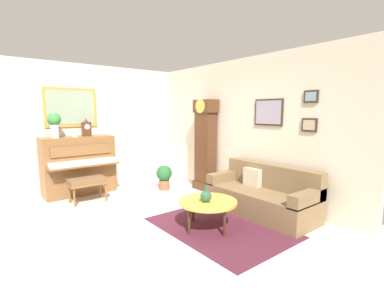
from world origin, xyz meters
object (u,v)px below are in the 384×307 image
object	(u,v)px
piano	(79,165)
piano_bench	(87,182)
mantel_clock	(86,128)
couch	(262,196)
green_jug	(206,196)
flower_vase	(54,122)
teacup	(75,136)
grandfather_clock	(205,147)
coffee_table	(208,203)
potted_plant	(164,176)

from	to	relation	value
piano	piano_bench	xyz separation A→B (m)	(0.72, -0.07, -0.22)
piano	mantel_clock	world-z (taller)	mantel_clock
couch	green_jug	bearing A→B (deg)	-93.44
flower_vase	teacup	world-z (taller)	flower_vase
grandfather_clock	piano	bearing A→B (deg)	-121.69
flower_vase	teacup	distance (m)	0.47
coffee_table	potted_plant	distance (m)	2.33
coffee_table	potted_plant	xyz separation A→B (m)	(-2.23, 0.65, -0.09)
couch	potted_plant	distance (m)	2.39
flower_vase	coffee_table	bearing A→B (deg)	23.75
grandfather_clock	coffee_table	size ratio (longest dim) A/B	2.31
coffee_table	piano	bearing A→B (deg)	-163.10
grandfather_clock	green_jug	world-z (taller)	grandfather_clock
couch	coffee_table	bearing A→B (deg)	-95.04
couch	teacup	bearing A→B (deg)	-145.46
grandfather_clock	green_jug	xyz separation A→B (m)	(1.70, -1.46, -0.44)
couch	piano	bearing A→B (deg)	-146.76
grandfather_clock	mantel_clock	xyz separation A→B (m)	(-1.45, -2.14, 0.45)
flower_vase	green_jug	distance (m)	3.56
piano	green_jug	world-z (taller)	piano
piano_bench	teacup	bearing A→B (deg)	179.64
piano_bench	coffee_table	bearing A→B (deg)	22.90
coffee_table	teacup	world-z (taller)	teacup
green_jug	potted_plant	world-z (taller)	green_jug
piano	grandfather_clock	xyz separation A→B (m)	(1.45, 2.35, 0.34)
piano_bench	coffee_table	size ratio (longest dim) A/B	0.80
flower_vase	couch	bearing A→B (deg)	38.23
coffee_table	teacup	size ratio (longest dim) A/B	7.59
coffee_table	flower_vase	xyz separation A→B (m)	(-3.12, -1.37, 1.15)
piano	piano_bench	distance (m)	0.76
flower_vase	grandfather_clock	bearing A→B (deg)	62.44
potted_plant	piano	bearing A→B (deg)	-119.09
piano_bench	potted_plant	xyz separation A→B (m)	(0.17, 1.67, -0.08)
grandfather_clock	coffee_table	bearing A→B (deg)	-39.90
grandfather_clock	potted_plant	bearing A→B (deg)	-126.79
potted_plant	piano_bench	bearing A→B (deg)	-95.82
couch	teacup	world-z (taller)	teacup
piano	coffee_table	world-z (taller)	piano
coffee_table	teacup	distance (m)	3.33
grandfather_clock	teacup	bearing A→B (deg)	-119.90
coffee_table	mantel_clock	distance (m)	3.36
teacup	green_jug	size ratio (longest dim) A/B	0.48
piano	potted_plant	xyz separation A→B (m)	(0.89, 1.60, -0.30)
piano_bench	potted_plant	size ratio (longest dim) A/B	1.25
couch	mantel_clock	bearing A→B (deg)	-149.36
piano_bench	flower_vase	distance (m)	1.40
grandfather_clock	mantel_clock	world-z (taller)	grandfather_clock
couch	flower_vase	bearing A→B (deg)	-141.77
piano	piano_bench	bearing A→B (deg)	-5.23
grandfather_clock	potted_plant	distance (m)	1.13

